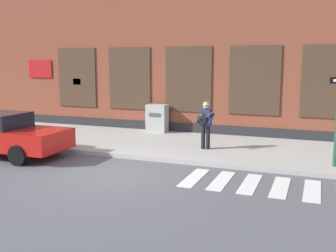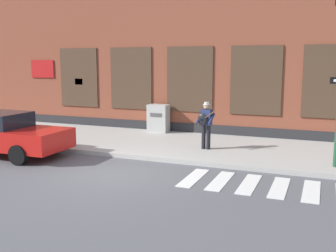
% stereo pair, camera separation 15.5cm
% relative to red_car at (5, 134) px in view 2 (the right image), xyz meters
% --- Properties ---
extents(ground_plane, '(160.00, 160.00, 0.00)m').
position_rel_red_car_xyz_m(ground_plane, '(4.81, -0.63, -0.77)').
color(ground_plane, '#56565B').
extents(sidewalk, '(28.00, 4.96, 0.15)m').
position_rel_red_car_xyz_m(sidewalk, '(4.81, 3.63, -0.70)').
color(sidewalk, '#ADAAA3').
rests_on(sidewalk, ground).
extents(building_backdrop, '(28.00, 4.06, 7.79)m').
position_rel_red_car_xyz_m(building_backdrop, '(4.81, 8.10, 3.12)').
color(building_backdrop, brown).
rests_on(building_backdrop, ground).
extents(crosswalk, '(5.20, 1.90, 0.01)m').
position_rel_red_car_xyz_m(crosswalk, '(9.46, -0.15, -0.76)').
color(crosswalk, silver).
rests_on(crosswalk, ground).
extents(red_car, '(4.61, 2.00, 1.53)m').
position_rel_red_car_xyz_m(red_car, '(0.00, 0.00, 0.00)').
color(red_car, red).
rests_on(red_car, ground).
extents(busker, '(0.72, 0.58, 1.72)m').
position_rel_red_car_xyz_m(busker, '(6.49, 2.99, 0.36)').
color(busker, black).
rests_on(busker, sidewalk).
extents(utility_box, '(0.92, 0.58, 1.25)m').
position_rel_red_car_xyz_m(utility_box, '(3.49, 5.65, 0.00)').
color(utility_box, '#ADADA8').
rests_on(utility_box, sidewalk).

